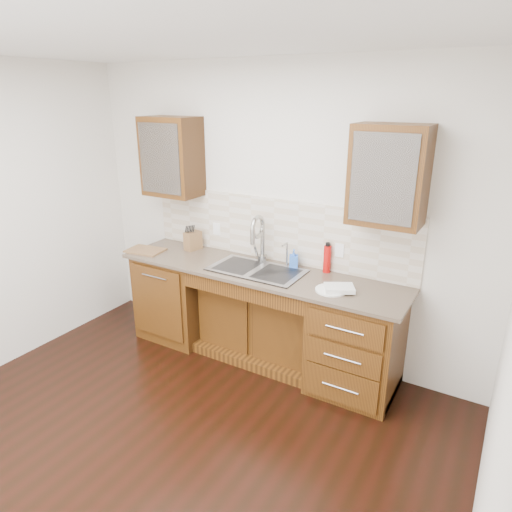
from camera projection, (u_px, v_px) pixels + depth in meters
The scene contains 25 objects.
ground at pixel (157, 458), 3.26m from camera, with size 4.00×3.50×0.10m, color black.
ceiling at pixel (116, 21), 2.31m from camera, with size 4.00×3.50×0.10m, color white.
wall_back at pixel (278, 213), 4.25m from camera, with size 4.00×0.10×2.70m, color silver.
base_cabinet_left at pixel (179, 295), 4.71m from camera, with size 0.70×0.62×0.88m, color #593014.
base_cabinet_center at pixel (263, 321), 4.36m from camera, with size 1.20×0.44×0.70m, color #593014.
base_cabinet_right at pixel (356, 343), 3.81m from camera, with size 0.70×0.62×0.88m, color #593014.
countertop at pixel (257, 271), 4.10m from camera, with size 2.70×0.65×0.03m, color #84705B.
backsplash at pixel (274, 230), 4.25m from camera, with size 2.70×0.02×0.59m, color beige.
sink at pixel (257, 279), 4.11m from camera, with size 0.84×0.46×0.19m, color #9E9EA5.
faucet at pixel (263, 241), 4.23m from camera, with size 0.04×0.04×0.40m, color #999993.
filter_tap at pixel (287, 253), 4.15m from camera, with size 0.02×0.02×0.24m, color #999993.
upper_cabinet_left at pixel (172, 157), 4.41m from camera, with size 0.55×0.34×0.75m, color #593014.
upper_cabinet_right at pixel (389, 176), 3.41m from camera, with size 0.55×0.34×0.75m, color #593014.
outlet_left at pixel (217, 229), 4.57m from camera, with size 0.08×0.01×0.12m, color white.
outlet_right at pixel (340, 250), 3.95m from camera, with size 0.08×0.01×0.12m, color white.
soap_bottle at pixel (294, 259), 4.12m from camera, with size 0.08×0.08×0.17m, color blue.
water_bottle at pixel (327, 259), 4.00m from camera, with size 0.07×0.07×0.24m, color #B60B09.
plate at pixel (331, 290), 3.65m from camera, with size 0.25×0.25×0.01m, color white.
dish_towel at pixel (339, 288), 3.62m from camera, with size 0.23×0.17×0.04m, color white.
knife_block at pixel (193, 241), 4.60m from camera, with size 0.10×0.17×0.19m, color olive.
cutting_board at pixel (145, 250), 4.57m from camera, with size 0.36×0.25×0.02m, color olive.
cup_left_a at pixel (163, 161), 4.48m from camera, with size 0.13×0.13×0.10m, color silver.
cup_left_b at pixel (181, 163), 4.37m from camera, with size 0.09×0.09×0.09m, color white.
cup_right_a at pixel (373, 180), 3.48m from camera, with size 0.14×0.14×0.11m, color silver.
cup_right_b at pixel (409, 185), 3.35m from camera, with size 0.09×0.09×0.08m, color white.
Camera 1 is at (1.92, -1.86, 2.41)m, focal length 32.00 mm.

